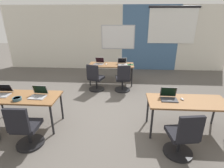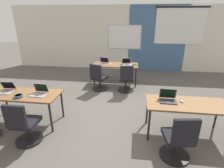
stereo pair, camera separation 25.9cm
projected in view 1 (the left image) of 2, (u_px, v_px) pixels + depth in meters
ground_plane at (106, 113)px, 4.45m from camera, size 24.00×24.00×0.00m
back_wall_assembly at (116, 38)px, 7.84m from camera, size 10.00×0.27×2.80m
desk_near_left at (22, 99)px, 3.76m from camera, size 1.60×0.70×0.72m
desk_near_right at (187, 104)px, 3.55m from camera, size 1.60×0.70×0.72m
desk_far_center at (111, 66)px, 6.26m from camera, size 1.60×0.70×0.72m
laptop_near_left_inner at (38, 94)px, 3.71m from camera, size 0.34×0.31×0.23m
chair_near_left_inner at (26, 130)px, 3.18m from camera, size 0.52×0.54×0.92m
laptop_near_right_inner at (169, 97)px, 3.59m from camera, size 0.34×0.29×0.23m
mouse_near_right_inner at (182, 99)px, 3.57m from camera, size 0.07×0.11×0.03m
chair_near_right_inner at (182, 138)px, 2.97m from camera, size 0.52×0.57×0.92m
laptop_far_left at (99, 63)px, 6.27m from camera, size 0.38×0.37×0.22m
mouse_far_left at (106, 64)px, 6.18m from camera, size 0.09×0.11×0.03m
chair_far_left at (95, 80)px, 5.72m from camera, size 0.56×0.61×0.92m
laptop_far_right at (122, 63)px, 6.20m from camera, size 0.37×0.35×0.23m
mousepad_far_right at (130, 65)px, 6.19m from camera, size 0.22×0.19×0.00m
mouse_far_right at (130, 64)px, 6.19m from camera, size 0.06×0.10×0.03m
chair_far_right at (123, 80)px, 5.66m from camera, size 0.52×0.56×0.92m
laptop_near_left_end at (3, 93)px, 3.79m from camera, size 0.35×0.34×0.22m
snack_bowl at (17, 99)px, 3.54m from camera, size 0.18×0.18×0.06m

